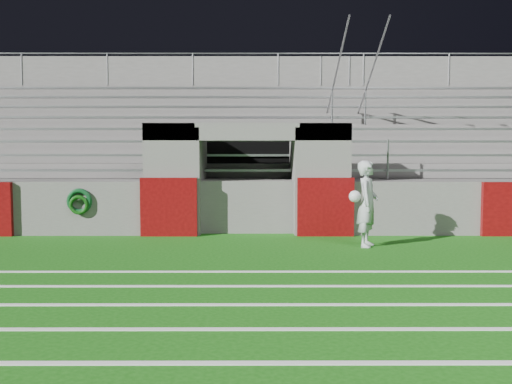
{
  "coord_description": "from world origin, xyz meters",
  "views": [
    {
      "loc": [
        0.17,
        -10.08,
        1.93
      ],
      "look_at": [
        0.2,
        1.8,
        1.1
      ],
      "focal_mm": 40.0,
      "sensor_mm": 36.0,
      "label": 1
    }
  ],
  "objects": [
    {
      "name": "ground",
      "position": [
        0.0,
        0.0,
        0.0
      ],
      "size": [
        90.0,
        90.0,
        0.0
      ],
      "primitive_type": "plane",
      "color": "#14540E",
      "rests_on": "ground"
    },
    {
      "name": "stadium_structure",
      "position": [
        0.0,
        7.97,
        1.49
      ],
      "size": [
        26.0,
        8.48,
        5.42
      ],
      "color": "#5D5A58",
      "rests_on": "ground"
    },
    {
      "name": "field_markings",
      "position": [
        0.0,
        -5.0,
        0.01
      ],
      "size": [
        28.0,
        8.09,
        0.01
      ],
      "color": "white",
      "rests_on": "ground"
    },
    {
      "name": "hose_coil",
      "position": [
        -3.86,
        2.93,
        0.78
      ],
      "size": [
        0.59,
        0.15,
        0.61
      ],
      "color": "#0C401C",
      "rests_on": "ground"
    },
    {
      "name": "goalkeeper_with_ball",
      "position": [
        2.47,
        1.48,
        0.89
      ],
      "size": [
        0.7,
        0.75,
        1.76
      ],
      "color": "#AAB1B4",
      "rests_on": "ground"
    }
  ]
}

